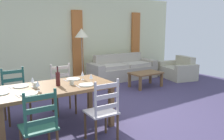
{
  "coord_description": "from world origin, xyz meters",
  "views": [
    {
      "loc": [
        -2.43,
        -3.56,
        1.68
      ],
      "look_at": [
        0.31,
        0.53,
        0.75
      ],
      "focal_mm": 36.69,
      "sensor_mm": 36.0,
      "label": 1
    }
  ],
  "objects_px": {
    "wine_glass_near_left": "(38,84)",
    "wine_glass_near_right": "(91,76)",
    "dining_chair_far_left": "(16,95)",
    "wine_glass_far_right": "(82,74)",
    "wine_bottle": "(58,78)",
    "coffee_cup_secondary": "(36,85)",
    "dining_chair_near_left": "(39,126)",
    "coffee_cup_primary": "(72,82)",
    "dining_table": "(54,91)",
    "dining_chair_far_right": "(63,89)",
    "couch": "(122,70)",
    "wine_glass_far_left": "(32,80)",
    "coffee_table": "(146,75)",
    "standing_lamp": "(82,36)",
    "armchair_upholstered": "(179,71)",
    "dining_chair_near_right": "(103,111)"
  },
  "relations": [
    {
      "from": "dining_chair_far_left",
      "to": "dining_chair_near_right",
      "type": "bearing_deg",
      "value": -60.63
    },
    {
      "from": "standing_lamp",
      "to": "wine_glass_near_right",
      "type": "bearing_deg",
      "value": -113.73
    },
    {
      "from": "dining_table",
      "to": "wine_glass_near_left",
      "type": "bearing_deg",
      "value": -152.03
    },
    {
      "from": "wine_glass_far_left",
      "to": "wine_bottle",
      "type": "bearing_deg",
      "value": -21.42
    },
    {
      "from": "couch",
      "to": "wine_glass_far_right",
      "type": "bearing_deg",
      "value": -138.05
    },
    {
      "from": "dining_chair_far_left",
      "to": "wine_glass_far_left",
      "type": "distance_m",
      "value": 0.77
    },
    {
      "from": "dining_chair_far_right",
      "to": "wine_glass_far_left",
      "type": "xyz_separation_m",
      "value": [
        -0.72,
        -0.58,
        0.38
      ]
    },
    {
      "from": "coffee_cup_secondary",
      "to": "coffee_table",
      "type": "distance_m",
      "value": 3.64
    },
    {
      "from": "wine_glass_near_right",
      "to": "wine_glass_far_left",
      "type": "height_order",
      "value": "same"
    },
    {
      "from": "dining_table",
      "to": "couch",
      "type": "bearing_deg",
      "value": 37.89
    },
    {
      "from": "wine_glass_near_left",
      "to": "wine_glass_near_right",
      "type": "distance_m",
      "value": 0.89
    },
    {
      "from": "wine_bottle",
      "to": "wine_glass_far_right",
      "type": "bearing_deg",
      "value": 16.38
    },
    {
      "from": "dining_chair_near_left",
      "to": "coffee_cup_primary",
      "type": "relative_size",
      "value": 10.67
    },
    {
      "from": "wine_glass_near_left",
      "to": "coffee_cup_secondary",
      "type": "relative_size",
      "value": 1.79
    },
    {
      "from": "dining_table",
      "to": "armchair_upholstered",
      "type": "xyz_separation_m",
      "value": [
        4.8,
        1.5,
        -0.41
      ]
    },
    {
      "from": "wine_glass_near_left",
      "to": "coffee_table",
      "type": "distance_m",
      "value": 3.73
    },
    {
      "from": "dining_chair_near_right",
      "to": "coffee_cup_secondary",
      "type": "relative_size",
      "value": 10.67
    },
    {
      "from": "dining_chair_near_left",
      "to": "couch",
      "type": "bearing_deg",
      "value": 41.63
    },
    {
      "from": "dining_chair_near_left",
      "to": "wine_bottle",
      "type": "height_order",
      "value": "wine_bottle"
    },
    {
      "from": "dining_chair_near_left",
      "to": "wine_glass_far_right",
      "type": "bearing_deg",
      "value": 40.83
    },
    {
      "from": "coffee_table",
      "to": "couch",
      "type": "bearing_deg",
      "value": 86.92
    },
    {
      "from": "wine_glass_near_left",
      "to": "armchair_upholstered",
      "type": "bearing_deg",
      "value": 17.98
    },
    {
      "from": "wine_glass_far_left",
      "to": "coffee_cup_primary",
      "type": "bearing_deg",
      "value": -20.69
    },
    {
      "from": "wine_bottle",
      "to": "coffee_cup_primary",
      "type": "relative_size",
      "value": 3.51
    },
    {
      "from": "dining_chair_far_left",
      "to": "dining_table",
      "type": "bearing_deg",
      "value": -61.06
    },
    {
      "from": "dining_table",
      "to": "coffee_cup_primary",
      "type": "relative_size",
      "value": 21.11
    },
    {
      "from": "wine_bottle",
      "to": "coffee_cup_secondary",
      "type": "bearing_deg",
      "value": 173.13
    },
    {
      "from": "wine_glass_far_left",
      "to": "coffee_table",
      "type": "xyz_separation_m",
      "value": [
        3.41,
        1.13,
        -0.51
      ]
    },
    {
      "from": "wine_glass_far_right",
      "to": "couch",
      "type": "xyz_separation_m",
      "value": [
        2.6,
        2.34,
        -0.57
      ]
    },
    {
      "from": "dining_chair_near_right",
      "to": "wine_bottle",
      "type": "bearing_deg",
      "value": 116.14
    },
    {
      "from": "dining_chair_far_left",
      "to": "wine_glass_far_right",
      "type": "relative_size",
      "value": 5.96
    },
    {
      "from": "wine_glass_far_left",
      "to": "wine_glass_far_right",
      "type": "bearing_deg",
      "value": 0.58
    },
    {
      "from": "coffee_cup_primary",
      "to": "couch",
      "type": "distance_m",
      "value": 3.91
    },
    {
      "from": "wine_glass_far_left",
      "to": "armchair_upholstered",
      "type": "bearing_deg",
      "value": 15.04
    },
    {
      "from": "wine_glass_far_left",
      "to": "coffee_table",
      "type": "relative_size",
      "value": 0.18
    },
    {
      "from": "dining_chair_far_left",
      "to": "standing_lamp",
      "type": "xyz_separation_m",
      "value": [
        2.27,
        1.88,
        0.93
      ]
    },
    {
      "from": "dining_chair_far_right",
      "to": "wine_glass_near_right",
      "type": "bearing_deg",
      "value": -78.83
    },
    {
      "from": "dining_chair_far_left",
      "to": "wine_glass_far_right",
      "type": "height_order",
      "value": "dining_chair_far_left"
    },
    {
      "from": "coffee_cup_secondary",
      "to": "armchair_upholstered",
      "type": "height_order",
      "value": "coffee_cup_secondary"
    },
    {
      "from": "armchair_upholstered",
      "to": "standing_lamp",
      "type": "bearing_deg",
      "value": 158.54
    },
    {
      "from": "wine_glass_near_right",
      "to": "coffee_cup_secondary",
      "type": "relative_size",
      "value": 1.79
    },
    {
      "from": "dining_chair_near_left",
      "to": "standing_lamp",
      "type": "relative_size",
      "value": 0.59
    },
    {
      "from": "coffee_table",
      "to": "wine_glass_far_right",
      "type": "bearing_deg",
      "value": -156.1
    },
    {
      "from": "wine_glass_near_left",
      "to": "wine_glass_far_right",
      "type": "bearing_deg",
      "value": 18.6
    },
    {
      "from": "wine_glass_far_right",
      "to": "armchair_upholstered",
      "type": "xyz_separation_m",
      "value": [
        4.22,
        1.36,
        -0.61
      ]
    },
    {
      "from": "dining_table",
      "to": "coffee_table",
      "type": "height_order",
      "value": "dining_table"
    },
    {
      "from": "dining_table",
      "to": "dining_chair_far_right",
      "type": "bearing_deg",
      "value": 59.13
    },
    {
      "from": "wine_bottle",
      "to": "standing_lamp",
      "type": "relative_size",
      "value": 0.19
    },
    {
      "from": "wine_glass_near_left",
      "to": "armchair_upholstered",
      "type": "distance_m",
      "value": 5.39
    },
    {
      "from": "dining_chair_near_left",
      "to": "couch",
      "type": "height_order",
      "value": "dining_chair_near_left"
    }
  ]
}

